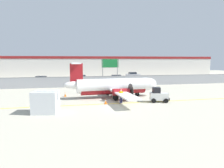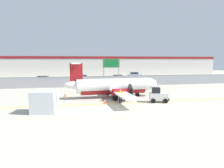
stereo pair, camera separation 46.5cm
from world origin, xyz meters
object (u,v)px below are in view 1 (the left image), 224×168
Objects in this scene: parked_car_0 at (41,80)px; highway_sign at (110,65)px; commuter_airplane at (115,86)px; cargo_container at (46,102)px; traffic_cone_near_left at (106,101)px; traffic_cone_near_right at (65,94)px; ground_crew_worker at (121,96)px; baggage_tug at (159,95)px; parked_car_3 at (133,75)px; parked_car_1 at (80,78)px; parked_car_2 at (117,78)px.

parked_car_0 is 16.18m from highway_sign.
commuter_airplane is 5.93× the size of cargo_container.
traffic_cone_near_right is (-4.88, 6.07, 0.00)m from traffic_cone_near_left.
ground_crew_worker is 0.39× the size of parked_car_0.
parked_car_3 is (7.56, 33.96, 0.04)m from baggage_tug.
baggage_tug is 0.58× the size of parked_car_1.
cargo_container is at bearing -155.58° from baggage_tug.
traffic_cone_near_left is 26.13m from parked_car_0.
highway_sign reaches higher than parked_car_2.
ground_crew_worker reaches higher than traffic_cone_near_left.
traffic_cone_near_right is at bearing 75.93° from parked_car_1.
parked_car_0 reaches higher than traffic_cone_near_right.
commuter_airplane reaches higher than traffic_cone_near_right.
traffic_cone_near_right is (-11.62, 6.30, -0.54)m from baggage_tug.
parked_car_2 is at bearing 73.69° from traffic_cone_near_left.
highway_sign reaches higher than traffic_cone_near_right.
parked_car_1 reaches higher than traffic_cone_near_right.
traffic_cone_near_right is at bearing 165.33° from baggage_tug.
cargo_container reaches higher than ground_crew_worker.
baggage_tug is at bearing -82.37° from highway_sign.
cargo_container is at bearing -100.89° from traffic_cone_near_right.
commuter_airplane is 3.67× the size of parked_car_2.
parked_car_0 is at bearing 108.52° from cargo_container.
ground_crew_worker is 2.66× the size of traffic_cone_near_left.
parked_car_0 is at bearing -173.55° from parked_car_2.
traffic_cone_near_right is 21.29m from parked_car_2.
baggage_tug reaches higher than parked_car_0.
traffic_cone_near_right is 0.15× the size of parked_car_3.
ground_crew_worker is at bearing 28.21° from cargo_container.
commuter_airplane is 4.72m from traffic_cone_near_left.
traffic_cone_near_left and traffic_cone_near_right have the same top height.
parked_car_0 is at bearing 139.50° from baggage_tug.
cargo_container is (-13.32, -2.50, 0.24)m from baggage_tug.
traffic_cone_near_left is at bearing -120.37° from commuter_airplane.
traffic_cone_near_left is at bearing -103.07° from highway_sign.
parked_car_3 is (7.36, 9.97, 0.00)m from parked_car_2.
parked_car_1 is (8.85, 1.53, 0.00)m from parked_car_0.
highway_sign is (14.85, -5.54, 3.24)m from parked_car_0.
highway_sign is (-2.69, -5.42, 3.24)m from parked_car_2.
baggage_tug is 27.01m from parked_car_1.
baggage_tug is 0.93× the size of cargo_container.
parked_car_1 is 9.82m from highway_sign.
parked_car_0 is at bearing -154.81° from parked_car_3.
traffic_cone_near_left is 19.21m from highway_sign.
baggage_tug is (4.66, -4.26, -0.75)m from commuter_airplane.
cargo_container is 0.63× the size of parked_car_0.
traffic_cone_near_left is at bearing -168.16° from baggage_tug.
baggage_tug is at bearing -45.52° from commuter_airplane.
traffic_cone_near_left is at bearing 118.10° from parked_car_0.
baggage_tug is 13.55m from cargo_container.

